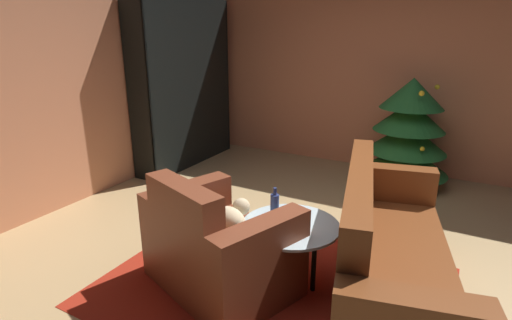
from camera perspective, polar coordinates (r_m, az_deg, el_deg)
The scene contains 11 objects.
ground_plane at distance 3.32m, azimuth 7.51°, elevation -15.04°, with size 6.65×6.65×0.00m, color tan.
wall_back at distance 5.53m, azimuth 18.99°, elevation 11.68°, with size 5.57×0.06×2.56m, color #CE7D55.
wall_left at distance 4.57m, azimuth -26.34°, elevation 9.64°, with size 0.06×5.66×2.56m, color #CE7D55.
area_rug at distance 3.09m, azimuth 2.32°, elevation -17.65°, with size 2.42×1.84×0.01m, color maroon.
bookshelf_unit at distance 5.66m, azimuth -9.49°, elevation 10.51°, with size 0.36×1.71×2.22m.
armchair_red at distance 2.95m, azimuth -5.50°, elevation -12.41°, with size 1.22×1.05×0.87m.
couch_red at distance 2.94m, azimuth 18.30°, elevation -13.43°, with size 1.13×2.09×0.93m.
coffee_table at distance 2.93m, azimuth 4.96°, elevation -9.96°, with size 0.71×0.71×0.48m.
book_stack_on_table at distance 2.87m, azimuth 5.38°, elevation -8.86°, with size 0.18×0.15×0.07m.
bottle_on_table at distance 3.01m, azimuth 2.69°, elevation -6.31°, with size 0.07×0.07×0.22m.
decorated_tree at distance 5.05m, azimuth 20.92°, elevation 3.68°, with size 1.01×1.01×1.29m.
Camera 1 is at (0.95, -2.62, 1.81)m, focal length 27.93 mm.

